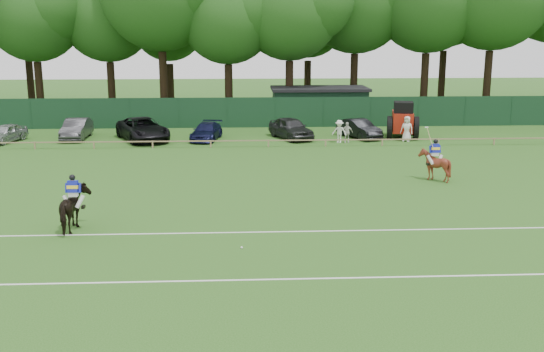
{
  "coord_description": "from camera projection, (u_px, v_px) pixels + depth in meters",
  "views": [
    {
      "loc": [
        -0.92,
        -25.51,
        8.03
      ],
      "look_at": [
        0.5,
        3.0,
        1.4
      ],
      "focal_mm": 42.0,
      "sensor_mm": 36.0,
      "label": 1
    }
  ],
  "objects": [
    {
      "name": "rider_chestnut",
      "position": [
        435.0,
        151.0,
        34.14
      ],
      "size": [
        0.94,
        0.57,
        2.05
      ],
      "rotation": [
        0.0,
        0.0,
        3.19
      ],
      "color": "silver",
      "rests_on": "ground"
    },
    {
      "name": "horse_dark",
      "position": [
        74.0,
        209.0,
        25.76
      ],
      "size": [
        0.99,
        2.14,
        1.8
      ],
      "primitive_type": "imported",
      "rotation": [
        0.0,
        0.0,
        3.13
      ],
      "color": "black",
      "rests_on": "ground"
    },
    {
      "name": "utility_shed",
      "position": [
        319.0,
        104.0,
        55.81
      ],
      "size": [
        8.4,
        4.4,
        3.04
      ],
      "color": "#14331E",
      "rests_on": "ground"
    },
    {
      "name": "spectator_mid",
      "position": [
        347.0,
        132.0,
        45.71
      ],
      "size": [
        0.93,
        0.51,
        1.5
      ],
      "primitive_type": "imported",
      "rotation": [
        0.0,
        0.0,
        -0.17
      ],
      "color": "beige",
      "rests_on": "ground"
    },
    {
      "name": "estate_black",
      "position": [
        359.0,
        129.0,
        47.78
      ],
      "size": [
        3.07,
        4.47,
        1.4
      ],
      "primitive_type": "imported",
      "rotation": [
        0.0,
        0.0,
        0.42
      ],
      "color": "black",
      "rests_on": "ground"
    },
    {
      "name": "ground",
      "position": [
        264.0,
        225.0,
        26.68
      ],
      "size": [
        160.0,
        160.0,
        0.0
      ],
      "primitive_type": "plane",
      "color": "#1E4C14",
      "rests_on": "ground"
    },
    {
      "name": "tractor",
      "position": [
        403.0,
        121.0,
        47.68
      ],
      "size": [
        2.77,
        3.62,
        2.74
      ],
      "rotation": [
        0.0,
        0.0,
        -0.2
      ],
      "color": "#9D1D0E",
      "rests_on": "ground"
    },
    {
      "name": "pitch_rail",
      "position": [
        254.0,
        141.0,
        44.09
      ],
      "size": [
        62.1,
        0.1,
        0.5
      ],
      "color": "#997F5B",
      "rests_on": "ground"
    },
    {
      "name": "pitch_lines",
      "position": [
        267.0,
        253.0,
        23.28
      ],
      "size": [
        60.0,
        5.1,
        0.01
      ],
      "color": "silver",
      "rests_on": "ground"
    },
    {
      "name": "spectator_left",
      "position": [
        339.0,
        131.0,
        45.7
      ],
      "size": [
        1.2,
        0.94,
        1.64
      ],
      "primitive_type": "imported",
      "rotation": [
        0.0,
        0.0,
        -0.36
      ],
      "color": "silver",
      "rests_on": "ground"
    },
    {
      "name": "hatch_grey",
      "position": [
        291.0,
        128.0,
        47.38
      ],
      "size": [
        3.55,
        5.03,
        1.59
      ],
      "primitive_type": "imported",
      "rotation": [
        0.0,
        0.0,
        0.4
      ],
      "color": "#2A2B2D",
      "rests_on": "ground"
    },
    {
      "name": "sedan_grey",
      "position": [
        77.0,
        129.0,
        47.32
      ],
      "size": [
        1.66,
        4.58,
        1.5
      ],
      "primitive_type": "imported",
      "rotation": [
        0.0,
        0.0,
        0.02
      ],
      "color": "#2F2F32",
      "rests_on": "ground"
    },
    {
      "name": "perimeter_fence",
      "position": [
        252.0,
        112.0,
        52.67
      ],
      "size": [
        92.08,
        0.08,
        2.5
      ],
      "color": "#14351E",
      "rests_on": "ground"
    },
    {
      "name": "suv_black",
      "position": [
        143.0,
        129.0,
        46.67
      ],
      "size": [
        4.99,
        6.55,
        1.65
      ],
      "primitive_type": "imported",
      "rotation": [
        0.0,
        0.0,
        0.43
      ],
      "color": "black",
      "rests_on": "ground"
    },
    {
      "name": "sedan_silver",
      "position": [
        5.0,
        133.0,
        45.89
      ],
      "size": [
        2.55,
        4.18,
        1.33
      ],
      "primitive_type": "imported",
      "rotation": [
        0.0,
        0.0,
        -0.27
      ],
      "color": "#A4A7A9",
      "rests_on": "ground"
    },
    {
      "name": "rider_dark",
      "position": [
        73.0,
        190.0,
        25.57
      ],
      "size": [
        0.94,
        0.37,
        1.41
      ],
      "rotation": [
        0.0,
        0.0,
        3.13
      ],
      "color": "silver",
      "rests_on": "ground"
    },
    {
      "name": "sedan_navy",
      "position": [
        206.0,
        132.0,
        46.87
      ],
      "size": [
        2.52,
        4.57,
        1.25
      ],
      "primitive_type": "imported",
      "rotation": [
        0.0,
        0.0,
        -0.18
      ],
      "color": "#111436",
      "rests_on": "ground"
    },
    {
      "name": "horse_chestnut",
      "position": [
        434.0,
        165.0,
        34.32
      ],
      "size": [
        1.45,
        1.62,
        1.71
      ],
      "primitive_type": "imported",
      "rotation": [
        0.0,
        0.0,
        3.19
      ],
      "color": "maroon",
      "rests_on": "ground"
    },
    {
      "name": "spectator_right",
      "position": [
        407.0,
        129.0,
        46.2
      ],
      "size": [
        1.07,
        0.96,
        1.85
      ],
      "primitive_type": "imported",
      "rotation": [
        0.0,
        0.0,
        -0.53
      ],
      "color": "silver",
      "rests_on": "ground"
    },
    {
      "name": "polo_ball",
      "position": [
        242.0,
        248.0,
        23.76
      ],
      "size": [
        0.09,
        0.09,
        0.09
      ],
      "primitive_type": "sphere",
      "color": "silver",
      "rests_on": "ground"
    },
    {
      "name": "tree_row",
      "position": [
        271.0,
        115.0,
        60.83
      ],
      "size": [
        96.0,
        12.0,
        21.0
      ],
      "primitive_type": null,
      "color": "#26561C",
      "rests_on": "ground"
    }
  ]
}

